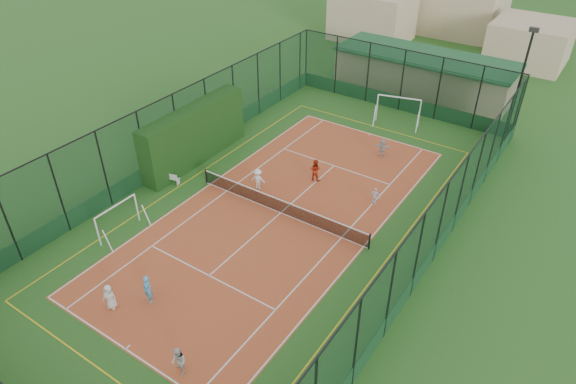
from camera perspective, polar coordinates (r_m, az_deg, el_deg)
name	(u,v)px	position (r m, az deg, el deg)	size (l,w,h in m)	color
ground	(281,213)	(30.44, -0.82, -2.34)	(300.00, 300.00, 0.00)	#2C5A1F
court_slab	(281,213)	(30.44, -0.82, -2.33)	(11.17, 23.97, 0.01)	#A94725
tennis_net	(281,206)	(30.13, -0.83, -1.53)	(11.67, 0.12, 1.06)	black
perimeter_fence	(280,178)	(29.01, -0.86, 1.61)	(18.12, 34.12, 5.00)	#11331D
floodlight_ne	(518,87)	(39.56, 24.23, 10.56)	(0.60, 0.26, 8.25)	black
clubhouse	(424,72)	(47.26, 14.88, 12.74)	(15.20, 7.20, 3.15)	tan
hedge_left	(194,135)	(35.17, -10.37, 6.29)	(1.33, 8.85, 3.87)	black
white_bench	(169,177)	(33.78, -13.05, 1.62)	(1.42, 0.39, 0.80)	white
futsal_goal_near	(118,219)	(29.97, -18.37, -2.91)	(0.82, 2.83, 1.83)	white
futsal_goal_far	(398,111)	(40.77, 12.12, 8.84)	(3.36, 0.98, 2.17)	white
child_near_left	(110,297)	(25.78, -19.21, -10.94)	(0.67, 0.44, 1.38)	silver
child_near_mid	(148,289)	(25.51, -15.34, -10.38)	(0.55, 0.36, 1.52)	#4DA3DC
child_near_right	(179,361)	(22.49, -12.06, -17.93)	(0.68, 0.53, 1.40)	silver
child_far_left	(258,179)	(32.23, -3.35, 1.46)	(0.90, 0.52, 1.39)	white
child_far_right	(375,196)	(31.25, 9.64, -0.46)	(0.68, 0.28, 1.16)	white
child_far_back	(382,148)	(36.25, 10.43, 4.87)	(1.19, 0.38, 1.28)	silver
coach	(315,170)	(33.03, 3.02, 2.48)	(0.73, 0.57, 1.49)	red
tennis_balls	(291,201)	(31.36, 0.32, -0.99)	(4.31, 1.51, 0.07)	#CCE033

